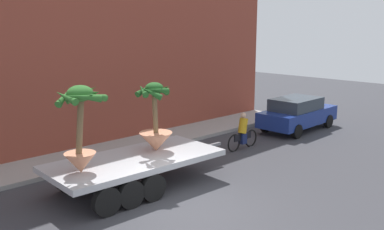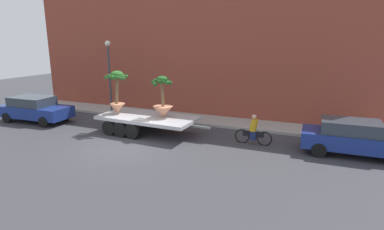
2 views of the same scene
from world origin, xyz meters
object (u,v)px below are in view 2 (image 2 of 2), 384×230
(flatbed_trailer, at_px, (144,119))
(street_lamp, at_px, (109,67))
(cyclist, at_px, (253,131))
(potted_palm_middle, at_px, (163,102))
(trailing_car, at_px, (35,109))
(potted_palm_rear, at_px, (117,92))
(parked_car, at_px, (354,137))

(flatbed_trailer, height_order, street_lamp, street_lamp)
(cyclist, bearing_deg, flatbed_trailer, -175.75)
(potted_palm_middle, relative_size, cyclist, 1.21)
(cyclist, xyz_separation_m, street_lamp, (-10.33, 2.44, 2.56))
(potted_palm_middle, bearing_deg, flatbed_trailer, -175.15)
(trailing_car, xyz_separation_m, street_lamp, (3.25, 3.42, 2.40))
(potted_palm_middle, distance_m, cyclist, 4.98)
(potted_palm_rear, distance_m, trailing_car, 6.18)
(flatbed_trailer, height_order, potted_palm_rear, potted_palm_rear)
(potted_palm_rear, height_order, street_lamp, street_lamp)
(street_lamp, bearing_deg, cyclist, -13.30)
(potted_palm_rear, bearing_deg, trailing_car, -175.94)
(potted_palm_middle, relative_size, trailing_car, 0.48)
(flatbed_trailer, distance_m, potted_palm_middle, 1.55)
(cyclist, height_order, street_lamp, street_lamp)
(parked_car, distance_m, street_lamp, 15.08)
(parked_car, height_order, trailing_car, same)
(street_lamp, bearing_deg, trailing_car, -133.58)
(potted_palm_rear, bearing_deg, cyclist, 4.16)
(street_lamp, bearing_deg, parked_car, -8.45)
(potted_palm_middle, bearing_deg, potted_palm_rear, -175.76)
(parked_car, relative_size, trailing_car, 0.98)
(potted_palm_rear, xyz_separation_m, cyclist, (7.57, 0.55, -1.55))
(cyclist, bearing_deg, street_lamp, 166.70)
(trailing_car, height_order, street_lamp, street_lamp)
(flatbed_trailer, relative_size, potted_palm_middle, 2.88)
(flatbed_trailer, relative_size, trailing_car, 1.40)
(cyclist, distance_m, trailing_car, 13.62)
(potted_palm_middle, height_order, street_lamp, street_lamp)
(cyclist, relative_size, trailing_car, 0.40)
(street_lamp, bearing_deg, flatbed_trailer, -33.43)
(potted_palm_middle, bearing_deg, cyclist, 4.11)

